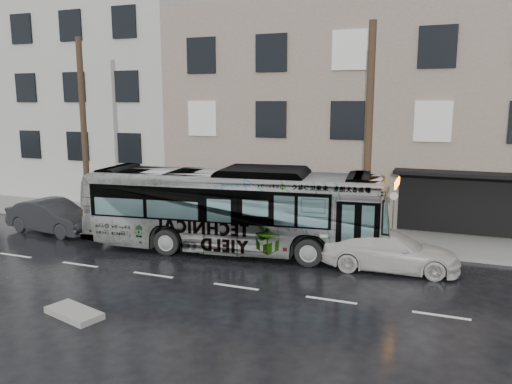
# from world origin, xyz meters

# --- Properties ---
(ground) EXTENTS (120.00, 120.00, 0.00)m
(ground) POSITION_xyz_m (0.00, 0.00, 0.00)
(ground) COLOR black
(ground) RESTS_ON ground
(sidewalk) EXTENTS (90.00, 3.60, 0.15)m
(sidewalk) POSITION_xyz_m (0.00, 4.90, 0.07)
(sidewalk) COLOR gray
(sidewalk) RESTS_ON ground
(building_taupe) EXTENTS (20.00, 12.00, 11.00)m
(building_taupe) POSITION_xyz_m (5.00, 12.70, 5.50)
(building_taupe) COLOR gray
(building_taupe) RESTS_ON ground
(building_grey) EXTENTS (26.00, 15.00, 16.00)m
(building_grey) POSITION_xyz_m (-18.00, 14.20, 8.00)
(building_grey) COLOR #AAA8A1
(building_grey) RESTS_ON ground
(utility_pole_front) EXTENTS (0.30, 0.30, 9.00)m
(utility_pole_front) POSITION_xyz_m (6.50, 3.30, 4.65)
(utility_pole_front) COLOR #3D2E1E
(utility_pole_front) RESTS_ON sidewalk
(utility_pole_rear) EXTENTS (0.30, 0.30, 9.00)m
(utility_pole_rear) POSITION_xyz_m (-7.50, 3.30, 4.65)
(utility_pole_rear) COLOR #3D2E1E
(utility_pole_rear) RESTS_ON sidewalk
(sign_post) EXTENTS (0.06, 0.06, 2.40)m
(sign_post) POSITION_xyz_m (7.60, 3.30, 1.35)
(sign_post) COLOR slate
(sign_post) RESTS_ON sidewalk
(bus) EXTENTS (12.71, 4.35, 3.47)m
(bus) POSITION_xyz_m (1.49, 1.29, 1.73)
(bus) COLOR #B2B2B2
(bus) RESTS_ON ground
(white_sedan) EXTENTS (5.05, 2.37, 1.43)m
(white_sedan) POSITION_xyz_m (7.72, 1.16, 0.71)
(white_sedan) COLOR beige
(white_sedan) RESTS_ON ground
(dark_sedan) EXTENTS (4.86, 2.18, 1.55)m
(dark_sedan) POSITION_xyz_m (-7.60, 0.92, 0.77)
(dark_sedan) COLOR black
(dark_sedan) RESTS_ON ground
(slush_pile) EXTENTS (1.95, 1.26, 0.18)m
(slush_pile) POSITION_xyz_m (-0.23, -6.27, 0.09)
(slush_pile) COLOR #9F9C96
(slush_pile) RESTS_ON ground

